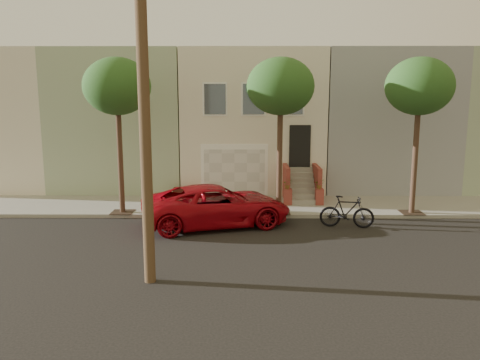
{
  "coord_description": "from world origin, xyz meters",
  "views": [
    {
      "loc": [
        -0.48,
        -15.57,
        5.05
      ],
      "look_at": [
        -0.6,
        3.0,
        1.68
      ],
      "focal_mm": 36.12,
      "sensor_mm": 36.0,
      "label": 1
    }
  ],
  "objects": [
    {
      "name": "tree_mid",
      "position": [
        1.0,
        3.9,
        5.26
      ],
      "size": [
        2.7,
        2.57,
        6.3
      ],
      "color": "#2D2116",
      "rests_on": "sidewalk"
    },
    {
      "name": "motorcycle",
      "position": [
        3.45,
        2.18,
        0.61
      ],
      "size": [
        2.1,
        0.9,
        1.22
      ],
      "primitive_type": "imported",
      "rotation": [
        0.0,
        0.0,
        1.41
      ],
      "color": "black",
      "rests_on": "ground"
    },
    {
      "name": "tree_left",
      "position": [
        -5.5,
        3.9,
        5.26
      ],
      "size": [
        2.7,
        2.57,
        6.3
      ],
      "color": "#2D2116",
      "rests_on": "sidewalk"
    },
    {
      "name": "house_row",
      "position": [
        0.0,
        11.19,
        3.64
      ],
      "size": [
        33.1,
        11.7,
        7.0
      ],
      "color": "beige",
      "rests_on": "sidewalk"
    },
    {
      "name": "pickup_truck",
      "position": [
        -1.5,
        2.44,
        0.79
      ],
      "size": [
        6.17,
        4.11,
        1.57
      ],
      "primitive_type": "imported",
      "rotation": [
        0.0,
        0.0,
        1.86
      ],
      "color": "#A30814",
      "rests_on": "ground"
    },
    {
      "name": "sidewalk",
      "position": [
        0.0,
        5.35,
        0.07
      ],
      "size": [
        40.0,
        3.7,
        0.15
      ],
      "primitive_type": "cube",
      "color": "gray",
      "rests_on": "ground"
    },
    {
      "name": "ground",
      "position": [
        0.0,
        0.0,
        0.0
      ],
      "size": [
        90.0,
        90.0,
        0.0
      ],
      "primitive_type": "plane",
      "color": "black",
      "rests_on": "ground"
    },
    {
      "name": "tree_right",
      "position": [
        6.5,
        3.9,
        5.26
      ],
      "size": [
        2.7,
        2.57,
        6.3
      ],
      "color": "#2D2116",
      "rests_on": "sidewalk"
    }
  ]
}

